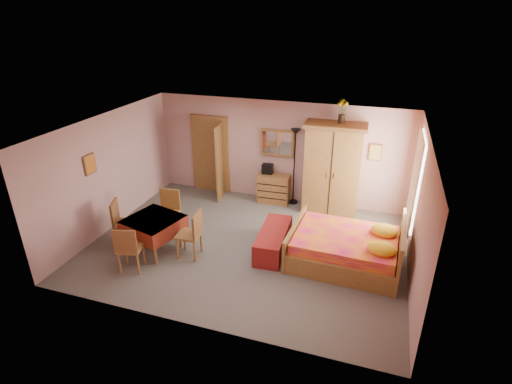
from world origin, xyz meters
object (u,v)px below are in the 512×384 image
(bench, at_px, (273,240))
(chair_north, at_px, (168,213))
(wall_mirror, at_px, (277,143))
(sunflower_vase, at_px, (342,111))
(chest_of_drawers, at_px, (274,189))
(dining_table, at_px, (155,234))
(chair_west, at_px, (126,223))
(stereo, at_px, (268,169))
(chair_south, at_px, (130,247))
(floor_lamp, at_px, (294,167))
(chair_east, at_px, (189,234))
(wardrobe, at_px, (332,169))
(bed, at_px, (345,240))

(bench, bearing_deg, chair_north, -178.82)
(wall_mirror, xyz_separation_m, chair_north, (-1.80, -2.49, -1.05))
(sunflower_vase, xyz_separation_m, chair_north, (-3.36, -2.28, -2.01))
(chest_of_drawers, height_order, dining_table, chest_of_drawers)
(chair_north, xyz_separation_m, chair_west, (-0.62, -0.65, 0.00))
(chest_of_drawers, distance_m, sunflower_vase, 2.64)
(stereo, relative_size, bench, 0.19)
(chest_of_drawers, distance_m, stereo, 0.54)
(chest_of_drawers, distance_m, bench, 2.32)
(wall_mirror, relative_size, chair_south, 0.89)
(bench, xyz_separation_m, chair_north, (-2.42, -0.05, 0.26))
(stereo, xyz_separation_m, chair_west, (-2.23, -2.98, -0.39))
(floor_lamp, relative_size, bench, 1.37)
(chair_west, relative_size, chair_east, 1.00)
(chair_west, bearing_deg, stereo, 121.91)
(wall_mirror, distance_m, wardrobe, 1.55)
(wardrobe, relative_size, dining_table, 2.23)
(floor_lamp, height_order, chair_west, floor_lamp)
(floor_lamp, height_order, chair_north, floor_lamp)
(stereo, distance_m, chair_east, 3.11)
(wardrobe, xyz_separation_m, chair_west, (-3.88, -2.86, -0.62))
(wardrobe, relative_size, bed, 1.05)
(chair_north, bearing_deg, chair_east, 135.81)
(stereo, relative_size, dining_table, 0.27)
(bench, relative_size, chair_east, 1.45)
(sunflower_vase, relative_size, chair_east, 0.54)
(dining_table, bearing_deg, chair_south, -95.81)
(wall_mirror, bearing_deg, stereo, -140.01)
(floor_lamp, height_order, bench, floor_lamp)
(chair_south, bearing_deg, dining_table, 69.16)
(bench, bearing_deg, chair_south, -148.79)
(chest_of_drawers, bearing_deg, dining_table, -122.67)
(bench, bearing_deg, stereo, 109.61)
(chest_of_drawers, xyz_separation_m, wardrobe, (1.46, -0.06, 0.74))
(wardrobe, bearing_deg, sunflower_vase, 33.08)
(chair_west, height_order, chair_east, chair_west)
(floor_lamp, distance_m, chair_north, 3.36)
(chest_of_drawers, height_order, chair_north, chair_north)
(chair_west, bearing_deg, wall_mirror, 121.09)
(bed, bearing_deg, chest_of_drawers, 135.88)
(stereo, bearing_deg, bed, -44.57)
(bed, distance_m, chair_west, 4.56)
(bench, height_order, dining_table, dining_table)
(chair_south, height_order, chair_west, chair_west)
(stereo, height_order, bench, stereo)
(dining_table, distance_m, chair_east, 0.79)
(chair_west, bearing_deg, chest_of_drawers, 119.16)
(chest_of_drawers, distance_m, chair_west, 3.80)
(bench, height_order, chair_south, chair_south)
(chest_of_drawers, bearing_deg, bench, -76.80)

